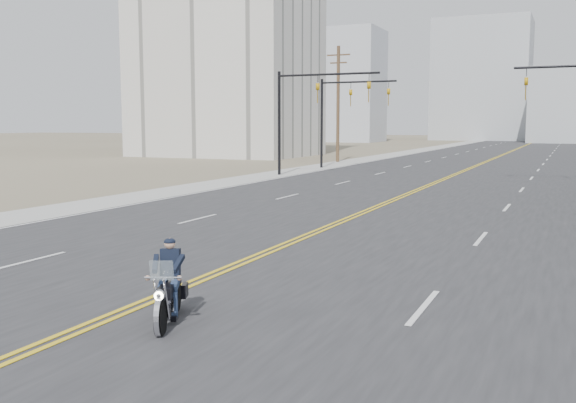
# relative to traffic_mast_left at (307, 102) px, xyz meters

# --- Properties ---
(ground_plane) EXTENTS (400.00, 400.00, 0.00)m
(ground_plane) POSITION_rel_traffic_mast_left_xyz_m (8.98, -32.00, -4.94)
(ground_plane) COLOR #776D56
(ground_plane) RESTS_ON ground
(road) EXTENTS (20.00, 200.00, 0.01)m
(road) POSITION_rel_traffic_mast_left_xyz_m (8.98, 38.00, -4.93)
(road) COLOR #303033
(road) RESTS_ON ground
(sidewalk_left) EXTENTS (3.00, 200.00, 0.01)m
(sidewalk_left) POSITION_rel_traffic_mast_left_xyz_m (-2.52, 38.00, -4.93)
(sidewalk_left) COLOR #A5A5A0
(sidewalk_left) RESTS_ON ground
(traffic_mast_left) EXTENTS (7.10, 0.26, 7.00)m
(traffic_mast_left) POSITION_rel_traffic_mast_left_xyz_m (0.00, 0.00, 0.00)
(traffic_mast_left) COLOR black
(traffic_mast_left) RESTS_ON ground
(traffic_mast_far) EXTENTS (6.10, 0.26, 7.00)m
(traffic_mast_far) POSITION_rel_traffic_mast_left_xyz_m (-0.33, 8.00, -0.06)
(traffic_mast_far) COLOR black
(traffic_mast_far) RESTS_ON ground
(utility_pole_left) EXTENTS (2.20, 0.30, 10.50)m
(utility_pole_left) POSITION_rel_traffic_mast_left_xyz_m (-3.52, 16.00, 0.54)
(utility_pole_left) COLOR brown
(utility_pole_left) RESTS_ON ground
(apartment_block) EXTENTS (18.00, 14.00, 30.00)m
(apartment_block) POSITION_rel_traffic_mast_left_xyz_m (-19.02, 23.00, 10.06)
(apartment_block) COLOR silver
(apartment_block) RESTS_ON ground
(haze_bldg_a) EXTENTS (14.00, 12.00, 22.00)m
(haze_bldg_a) POSITION_rel_traffic_mast_left_xyz_m (-26.02, 83.00, 6.06)
(haze_bldg_a) COLOR #B7BCC6
(haze_bldg_a) RESTS_ON ground
(haze_bldg_d) EXTENTS (20.00, 15.00, 26.00)m
(haze_bldg_d) POSITION_rel_traffic_mast_left_xyz_m (-3.02, 108.00, 8.06)
(haze_bldg_d) COLOR #ADB2B7
(haze_bldg_d) RESTS_ON ground
(haze_bldg_f) EXTENTS (12.00, 12.00, 16.00)m
(haze_bldg_f) POSITION_rel_traffic_mast_left_xyz_m (-41.02, 98.00, 3.06)
(haze_bldg_f) COLOR #ADB2B7
(haze_bldg_f) RESTS_ON ground
(motorcyclist) EXTENTS (1.49, 2.04, 1.47)m
(motorcyclist) POSITION_rel_traffic_mast_left_xyz_m (10.09, -30.73, -4.20)
(motorcyclist) COLOR black
(motorcyclist) RESTS_ON ground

